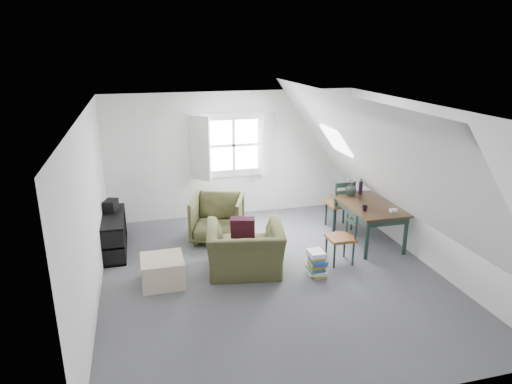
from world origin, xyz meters
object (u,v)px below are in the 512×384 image
object	(u,v)px
ottoman	(163,271)
magazine_stack	(317,263)
dining_table	(369,209)
armchair_far	(218,239)
armchair_near	(245,272)
dining_chair_near	(342,237)
dining_chair_far	(340,203)
media_shelf	(113,236)

from	to	relation	value
ottoman	magazine_stack	bearing A→B (deg)	-8.30
dining_table	armchair_far	bearing A→B (deg)	161.50
armchair_near	magazine_stack	bearing A→B (deg)	169.91
dining_chair_near	armchair_far	bearing A→B (deg)	-111.80
armchair_far	dining_chair_near	xyz separation A→B (m)	(1.77, -1.39, 0.44)
dining_chair_far	media_shelf	bearing A→B (deg)	-15.71
media_shelf	magazine_stack	world-z (taller)	media_shelf
dining_chair_far	dining_chair_near	size ratio (longest dim) A/B	1.14
armchair_far	dining_chair_near	size ratio (longest dim) A/B	1.06
armchair_far	media_shelf	world-z (taller)	media_shelf
dining_chair_far	magazine_stack	xyz separation A→B (m)	(-1.11, -1.63, -0.31)
media_shelf	armchair_near	bearing A→B (deg)	-27.36
dining_table	dining_chair_far	world-z (taller)	dining_chair_far
ottoman	dining_chair_far	distance (m)	3.64
dining_table	media_shelf	bearing A→B (deg)	169.33
magazine_stack	dining_chair_far	bearing A→B (deg)	55.63
armchair_near	dining_chair_far	distance (m)	2.53
armchair_far	magazine_stack	xyz separation A→B (m)	(1.22, -1.70, 0.20)
ottoman	magazine_stack	size ratio (longest dim) A/B	1.55
armchair_near	dining_chair_near	bearing A→B (deg)	-172.27
armchair_near	media_shelf	world-z (taller)	media_shelf
armchair_near	armchair_far	world-z (taller)	armchair_far
armchair_near	magazine_stack	xyz separation A→B (m)	(1.03, -0.38, 0.20)
armchair_far	media_shelf	xyz separation A→B (m)	(-1.80, -0.09, 0.29)
armchair_near	dining_table	bearing A→B (deg)	-156.44
dining_chair_far	media_shelf	distance (m)	4.13
dining_chair_far	armchair_far	bearing A→B (deg)	-17.77
armchair_far	magazine_stack	size ratio (longest dim) A/B	2.30
dining_table	dining_chair_near	xyz separation A→B (m)	(-0.79, -0.63, -0.18)
armchair_near	dining_table	size ratio (longest dim) A/B	0.80
armchair_far	ottoman	size ratio (longest dim) A/B	1.48
dining_chair_far	ottoman	bearing A→B (deg)	5.05
armchair_far	media_shelf	bearing A→B (deg)	-158.03
armchair_near	media_shelf	bearing A→B (deg)	-21.78
dining_chair_far	dining_chair_near	world-z (taller)	dining_chair_far
ottoman	armchair_near	bearing A→B (deg)	2.06
armchair_far	dining_chair_far	bearing A→B (deg)	17.24
ottoman	media_shelf	bearing A→B (deg)	119.94
armchair_near	dining_chair_far	size ratio (longest dim) A/B	1.18
armchair_far	dining_chair_near	distance (m)	2.29
dining_chair_far	media_shelf	xyz separation A→B (m)	(-4.13, -0.01, -0.22)
armchair_near	armchair_far	bearing A→B (deg)	-71.60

